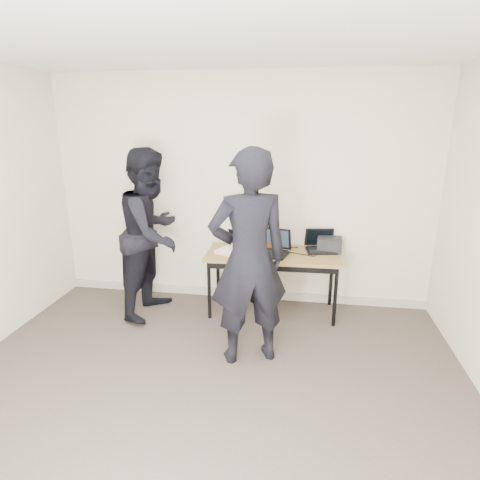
% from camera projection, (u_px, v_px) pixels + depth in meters
% --- Properties ---
extents(room, '(4.60, 4.60, 2.80)m').
position_uv_depth(room, '(187.00, 251.00, 2.61)').
color(room, '#443A34').
rests_on(room, ground).
extents(desk, '(1.51, 0.68, 0.72)m').
position_uv_depth(desk, '(273.00, 258.00, 4.54)').
color(desk, olive).
rests_on(desk, ground).
extents(laptop_beige, '(0.41, 0.41, 0.25)m').
position_uv_depth(laptop_beige, '(234.00, 248.00, 4.56)').
color(laptop_beige, beige).
rests_on(laptop_beige, desk).
extents(laptop_center, '(0.43, 0.42, 0.28)m').
position_uv_depth(laptop_center, '(272.00, 248.00, 4.50)').
color(laptop_center, black).
rests_on(laptop_center, desk).
extents(laptop_right, '(0.37, 0.36, 0.24)m').
position_uv_depth(laptop_right, '(320.00, 246.00, 4.62)').
color(laptop_right, black).
rests_on(laptop_right, desk).
extents(leather_satchel, '(0.38, 0.23, 0.25)m').
position_uv_depth(leather_satchel, '(259.00, 236.00, 4.73)').
color(leather_satchel, brown).
rests_on(leather_satchel, desk).
extents(tissue, '(0.14, 0.11, 0.08)m').
position_uv_depth(tissue, '(262.00, 224.00, 4.68)').
color(tissue, white).
rests_on(tissue, leather_satchel).
extents(equipment_box, '(0.29, 0.25, 0.16)m').
position_uv_depth(equipment_box, '(329.00, 244.00, 4.59)').
color(equipment_box, black).
rests_on(equipment_box, desk).
extents(power_brick, '(0.08, 0.05, 0.03)m').
position_uv_depth(power_brick, '(252.00, 256.00, 4.39)').
color(power_brick, black).
rests_on(power_brick, desk).
extents(cables, '(1.15, 0.47, 0.01)m').
position_uv_depth(cables, '(277.00, 253.00, 4.52)').
color(cables, black).
rests_on(cables, desk).
extents(person_typist, '(0.84, 0.71, 1.97)m').
position_uv_depth(person_typist, '(249.00, 259.00, 3.54)').
color(person_typist, black).
rests_on(person_typist, ground).
extents(person_observer, '(0.86, 1.02, 1.89)m').
position_uv_depth(person_observer, '(152.00, 233.00, 4.49)').
color(person_observer, black).
rests_on(person_observer, ground).
extents(baseboard, '(4.50, 0.03, 0.10)m').
position_uv_depth(baseboard, '(240.00, 293.00, 5.10)').
color(baseboard, '#AEA390').
rests_on(baseboard, ground).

